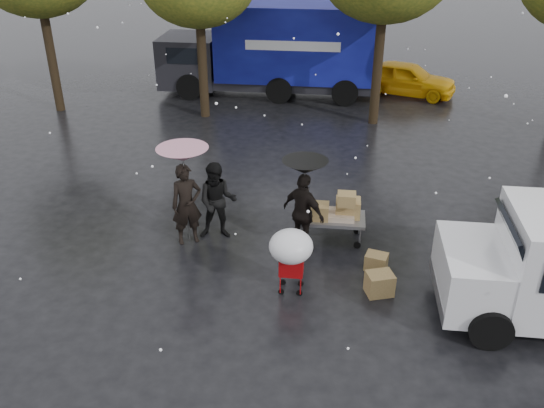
# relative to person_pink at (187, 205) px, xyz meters

# --- Properties ---
(ground) EXTENTS (90.00, 90.00, 0.00)m
(ground) POSITION_rel_person_pink_xyz_m (1.94, -1.49, -0.95)
(ground) COLOR black
(ground) RESTS_ON ground
(person_pink) EXTENTS (0.82, 0.72, 1.89)m
(person_pink) POSITION_rel_person_pink_xyz_m (0.00, 0.00, 0.00)
(person_pink) COLOR black
(person_pink) RESTS_ON ground
(person_middle) EXTENTS (0.98, 0.80, 1.84)m
(person_middle) POSITION_rel_person_pink_xyz_m (0.64, 0.28, -0.03)
(person_middle) COLOR black
(person_middle) RESTS_ON ground
(person_black) EXTENTS (1.14, 0.98, 1.84)m
(person_black) POSITION_rel_person_pink_xyz_m (2.60, -0.02, -0.03)
(person_black) COLOR black
(person_black) RESTS_ON ground
(umbrella_pink) EXTENTS (1.12, 1.12, 2.30)m
(umbrella_pink) POSITION_rel_person_pink_xyz_m (0.00, 0.00, 1.20)
(umbrella_pink) COLOR #4C4C4C
(umbrella_pink) RESTS_ON ground
(umbrella_black) EXTENTS (0.97, 0.97, 2.16)m
(umbrella_black) POSITION_rel_person_pink_xyz_m (2.60, -0.02, 1.06)
(umbrella_black) COLOR #4C4C4C
(umbrella_black) RESTS_ON ground
(vendor_cart) EXTENTS (1.52, 0.80, 1.27)m
(vendor_cart) POSITION_rel_person_pink_xyz_m (3.30, 0.47, -0.22)
(vendor_cart) COLOR slate
(vendor_cart) RESTS_ON ground
(shopping_cart) EXTENTS (0.84, 0.84, 1.46)m
(shopping_cart) POSITION_rel_person_pink_xyz_m (2.49, -1.74, 0.12)
(shopping_cart) COLOR #AD090D
(shopping_cart) RESTS_ON ground
(blue_truck) EXTENTS (8.30, 2.60, 3.50)m
(blue_truck) POSITION_rel_person_pink_xyz_m (0.58, 11.48, 0.81)
(blue_truck) COLOR #0C0D67
(blue_truck) RESTS_ON ground
(box_ground_near) EXTENTS (0.61, 0.55, 0.46)m
(box_ground_near) POSITION_rel_person_pink_xyz_m (4.23, -1.48, -0.71)
(box_ground_near) COLOR olive
(box_ground_near) RESTS_ON ground
(box_ground_far) EXTENTS (0.53, 0.46, 0.35)m
(box_ground_far) POSITION_rel_person_pink_xyz_m (4.20, -0.61, -0.77)
(box_ground_far) COLOR olive
(box_ground_far) RESTS_ON ground
(yellow_taxi) EXTENTS (4.14, 2.68, 1.31)m
(yellow_taxi) POSITION_rel_person_pink_xyz_m (5.81, 12.01, -0.29)
(yellow_taxi) COLOR yellow
(yellow_taxi) RESTS_ON ground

